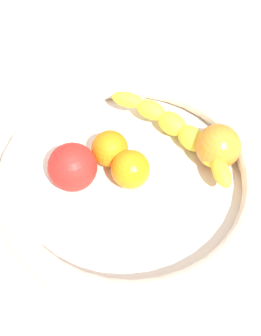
{
  "coord_description": "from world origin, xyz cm",
  "views": [
    {
      "loc": [
        -29.81,
        -18.89,
        57.48
      ],
      "look_at": [
        0.0,
        0.0,
        7.86
      ],
      "focal_mm": 47.84,
      "sensor_mm": 36.0,
      "label": 1
    }
  ],
  "objects": [
    {
      "name": "orange_mid_right",
      "position": [
        9.6,
        -8.5,
        8.07
      ],
      "size": [
        6.42,
        6.42,
        6.42
      ],
      "primitive_type": "sphere",
      "color": "orange",
      "rests_on": "fruit_bowl"
    },
    {
      "name": "kitchen_counter",
      "position": [
        0.0,
        0.0,
        1.5
      ],
      "size": [
        120.0,
        120.0,
        3.0
      ],
      "primitive_type": "cube",
      "color": "#AFA496",
      "rests_on": "ground"
    },
    {
      "name": "tomato_red",
      "position": [
        -4.3,
        6.58,
        8.24
      ],
      "size": [
        6.75,
        6.75,
        6.75
      ],
      "primitive_type": "sphere",
      "color": "red",
      "rests_on": "fruit_bowl"
    },
    {
      "name": "orange_mid_left",
      "position": [
        -0.08,
        -0.09,
        7.57
      ],
      "size": [
        5.43,
        5.43,
        5.43
      ],
      "primitive_type": "sphere",
      "color": "orange",
      "rests_on": "fruit_bowl"
    },
    {
      "name": "fruit_bowl",
      "position": [
        0.0,
        0.0,
        5.55
      ],
      "size": [
        37.07,
        37.07,
        4.97
      ],
      "color": "silver",
      "rests_on": "kitchen_counter"
    },
    {
      "name": "banana_draped_left",
      "position": [
        9.54,
        -2.23,
        7.4
      ],
      "size": [
        9.5,
        23.17,
        4.0
      ],
      "color": "yellow",
      "rests_on": "fruit_bowl"
    },
    {
      "name": "orange_front",
      "position": [
        1.5,
        4.4,
        7.49
      ],
      "size": [
        5.26,
        5.26,
        5.26
      ],
      "primitive_type": "sphere",
      "color": "orange",
      "rests_on": "fruit_bowl"
    }
  ]
}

